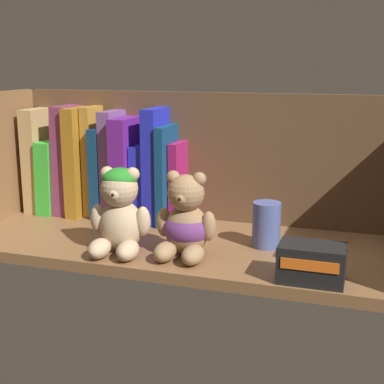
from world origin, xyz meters
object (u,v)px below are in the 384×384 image
object	(u,v)px
small_product_box	(312,263)
teddy_bear_smaller	(186,223)
book_7	(131,167)
book_2	(71,159)
book_0	(43,159)
book_9	(160,164)
teddy_bear_larger	(120,212)
book_10	(171,173)
book_6	(117,163)
book_5	(105,171)
book_11	(180,182)
book_1	(58,175)
book_4	(95,160)
book_8	(146,181)
book_3	(85,160)
pillar_candle	(266,225)

from	to	relation	value
small_product_box	teddy_bear_smaller	bearing A→B (deg)	167.20
book_7	book_2	bearing A→B (deg)	180.00
book_0	book_9	size ratio (longest dim) A/B	0.96
teddy_bear_larger	small_product_box	size ratio (longest dim) A/B	1.51
book_10	book_2	bearing A→B (deg)	180.00
teddy_bear_smaller	teddy_bear_larger	bearing A→B (deg)	-170.96
book_6	book_0	bearing A→B (deg)	180.00
book_5	book_6	distance (cm)	3.25
book_11	teddy_bear_larger	distance (cm)	22.11
small_product_box	book_0	bearing A→B (deg)	158.21
book_1	book_4	xyz separation A→B (cm)	(9.50, 0.00, 3.74)
book_8	book_9	size ratio (longest dim) A/B	0.68
book_1	book_3	xyz separation A→B (cm)	(6.86, 0.00, 3.63)
book_0	book_8	xyz separation A→B (cm)	(25.01, 0.00, -3.36)
book_10	pillar_candle	bearing A→B (deg)	-26.65
book_1	teddy_bear_larger	xyz separation A→B (cm)	(25.51, -21.81, -0.80)
book_5	book_10	world-z (taller)	book_10
book_5	teddy_bear_larger	distance (cm)	25.87
book_0	pillar_candle	xyz separation A→B (cm)	(52.80, -11.15, -7.16)
book_8	teddy_bear_smaller	xyz separation A→B (cm)	(15.61, -19.99, -2.16)
book_5	book_8	world-z (taller)	book_5
book_3	book_0	bearing A→B (deg)	180.00
book_6	book_8	distance (cm)	7.60
book_6	book_1	bearing A→B (deg)	180.00
book_6	book_8	size ratio (longest dim) A/B	1.43
book_2	book_3	world-z (taller)	book_2
book_9	book_11	distance (cm)	5.62
book_1	book_11	bearing A→B (deg)	0.00
book_10	pillar_candle	xyz separation A→B (cm)	(22.22, -11.15, -5.92)
book_3	pillar_candle	size ratio (longest dim) A/B	2.82
book_10	book_8	bearing A→B (deg)	180.00
teddy_bear_larger	book_4	bearing A→B (deg)	126.28
book_8	teddy_bear_larger	xyz separation A→B (cm)	(4.17, -21.81, -0.79)
book_7	book_9	distance (cm)	6.54
book_5	book_11	world-z (taller)	book_5
book_1	pillar_candle	bearing A→B (deg)	-12.79
book_4	book_8	distance (cm)	12.42
book_5	teddy_bear_smaller	world-z (taller)	book_5
book_6	teddy_bear_larger	distance (cm)	24.77
small_product_box	book_11	bearing A→B (deg)	140.09
book_4	small_product_box	distance (cm)	55.85
book_2	book_8	distance (cm)	18.14
book_11	book_9	bearing A→B (deg)	180.00
book_3	book_11	bearing A→B (deg)	0.00
pillar_candle	small_product_box	xyz separation A→B (cm)	(9.57, -13.79, -1.21)
pillar_candle	small_product_box	distance (cm)	16.82
teddy_bear_smaller	book_6	bearing A→B (deg)	138.27
book_0	teddy_bear_larger	distance (cm)	36.66
book_8	teddy_bear_larger	bearing A→B (deg)	-79.17
book_3	book_8	xyz separation A→B (cm)	(14.48, 0.00, -3.64)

